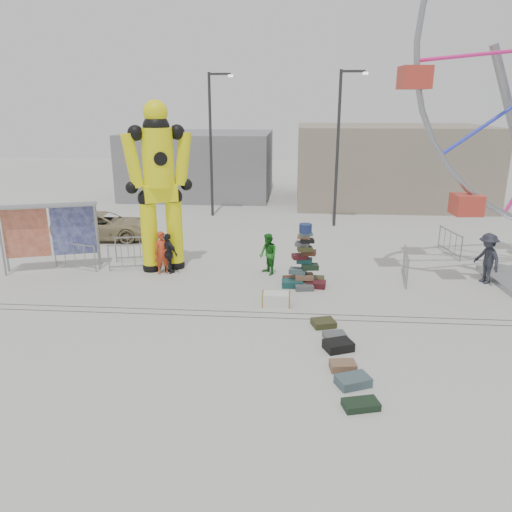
# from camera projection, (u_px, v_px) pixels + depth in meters

# --- Properties ---
(ground) EXTENTS (90.00, 90.00, 0.00)m
(ground) POSITION_uv_depth(u_px,v_px,m) (263.00, 326.00, 14.97)
(ground) COLOR #9E9E99
(ground) RESTS_ON ground
(track_line_near) EXTENTS (40.00, 0.04, 0.01)m
(track_line_near) POSITION_uv_depth(u_px,v_px,m) (264.00, 318.00, 15.54)
(track_line_near) COLOR #47443F
(track_line_near) RESTS_ON ground
(track_line_far) EXTENTS (40.00, 0.04, 0.01)m
(track_line_far) POSITION_uv_depth(u_px,v_px,m) (265.00, 313.00, 15.92)
(track_line_far) COLOR #47443F
(track_line_far) RESTS_ON ground
(building_right) EXTENTS (12.00, 8.00, 5.00)m
(building_right) POSITION_uv_depth(u_px,v_px,m) (390.00, 165.00, 32.75)
(building_right) COLOR gray
(building_right) RESTS_ON ground
(building_left) EXTENTS (10.00, 8.00, 4.40)m
(building_left) POSITION_uv_depth(u_px,v_px,m) (200.00, 164.00, 35.73)
(building_left) COLOR gray
(building_left) RESTS_ON ground
(lamp_post_right) EXTENTS (1.41, 0.25, 8.00)m
(lamp_post_right) POSITION_uv_depth(u_px,v_px,m) (340.00, 141.00, 25.79)
(lamp_post_right) COLOR #2D2D30
(lamp_post_right) RESTS_ON ground
(lamp_post_left) EXTENTS (1.41, 0.25, 8.00)m
(lamp_post_left) POSITION_uv_depth(u_px,v_px,m) (212.00, 138.00, 28.23)
(lamp_post_left) COLOR #2D2D30
(lamp_post_left) RESTS_ON ground
(suitcase_tower) EXTENTS (1.62, 1.45, 2.32)m
(suitcase_tower) POSITION_uv_depth(u_px,v_px,m) (304.00, 268.00, 18.14)
(suitcase_tower) COLOR #174645
(suitcase_tower) RESTS_ON ground
(crash_test_dummy) EXTENTS (2.60, 1.54, 6.74)m
(crash_test_dummy) POSITION_uv_depth(u_px,v_px,m) (159.00, 181.00, 19.04)
(crash_test_dummy) COLOR black
(crash_test_dummy) RESTS_ON ground
(banner_scaffold) EXTENTS (3.67, 1.74, 2.65)m
(banner_scaffold) POSITION_uv_depth(u_px,v_px,m) (49.00, 222.00, 19.38)
(banner_scaffold) COLOR gray
(banner_scaffold) RESTS_ON ground
(steamer_trunk) EXTENTS (0.92, 0.54, 0.43)m
(steamer_trunk) POSITION_uv_depth(u_px,v_px,m) (276.00, 299.00, 16.43)
(steamer_trunk) COLOR silver
(steamer_trunk) RESTS_ON ground
(row_case_0) EXTENTS (0.80, 0.73, 0.19)m
(row_case_0) POSITION_uv_depth(u_px,v_px,m) (323.00, 323.00, 14.96)
(row_case_0) COLOR #36381C
(row_case_0) RESTS_ON ground
(row_case_1) EXTENTS (0.71, 0.62, 0.18)m
(row_case_1) POSITION_uv_depth(u_px,v_px,m) (335.00, 336.00, 14.12)
(row_case_1) COLOR #515458
(row_case_1) RESTS_ON ground
(row_case_2) EXTENTS (0.90, 0.80, 0.25)m
(row_case_2) POSITION_uv_depth(u_px,v_px,m) (338.00, 345.00, 13.51)
(row_case_2) COLOR black
(row_case_2) RESTS_ON ground
(row_case_3) EXTENTS (0.69, 0.52, 0.21)m
(row_case_3) POSITION_uv_depth(u_px,v_px,m) (343.00, 366.00, 12.50)
(row_case_3) COLOR brown
(row_case_3) RESTS_ON ground
(row_case_4) EXTENTS (0.93, 0.80, 0.23)m
(row_case_4) POSITION_uv_depth(u_px,v_px,m) (353.00, 381.00, 11.81)
(row_case_4) COLOR #41575D
(row_case_4) RESTS_ON ground
(row_case_5) EXTENTS (0.87, 0.63, 0.17)m
(row_case_5) POSITION_uv_depth(u_px,v_px,m) (361.00, 405.00, 10.94)
(row_case_5) COLOR black
(row_case_5) RESTS_ON ground
(barricade_dummy_a) EXTENTS (1.94, 0.69, 1.10)m
(barricade_dummy_a) POSITION_uv_depth(u_px,v_px,m) (75.00, 256.00, 19.93)
(barricade_dummy_a) COLOR gray
(barricade_dummy_a) RESTS_ON ground
(barricade_dummy_b) EXTENTS (1.98, 0.52, 1.10)m
(barricade_dummy_b) POSITION_uv_depth(u_px,v_px,m) (140.00, 249.00, 20.93)
(barricade_dummy_b) COLOR gray
(barricade_dummy_b) RESTS_ON ground
(barricade_dummy_c) EXTENTS (1.97, 0.58, 1.10)m
(barricade_dummy_c) POSITION_uv_depth(u_px,v_px,m) (135.00, 257.00, 19.81)
(barricade_dummy_c) COLOR gray
(barricade_dummy_c) RESTS_ON ground
(barricade_wheel_front) EXTENTS (0.38, 1.99, 1.10)m
(barricade_wheel_front) POSITION_uv_depth(u_px,v_px,m) (406.00, 266.00, 18.69)
(barricade_wheel_front) COLOR gray
(barricade_wheel_front) RESTS_ON ground
(barricade_wheel_back) EXTENTS (0.48, 1.98, 1.10)m
(barricade_wheel_back) POSITION_uv_depth(u_px,v_px,m) (450.00, 243.00, 21.80)
(barricade_wheel_back) COLOR gray
(barricade_wheel_back) RESTS_ON ground
(pedestrian_red) EXTENTS (0.73, 0.63, 1.68)m
(pedestrian_red) POSITION_uv_depth(u_px,v_px,m) (163.00, 253.00, 19.34)
(pedestrian_red) COLOR #B33619
(pedestrian_red) RESTS_ON ground
(pedestrian_green) EXTENTS (0.93, 0.99, 1.62)m
(pedestrian_green) POSITION_uv_depth(u_px,v_px,m) (268.00, 254.00, 19.26)
(pedestrian_green) COLOR #1A6B1B
(pedestrian_green) RESTS_ON ground
(pedestrian_black) EXTENTS (1.00, 0.82, 1.60)m
(pedestrian_black) POSITION_uv_depth(u_px,v_px,m) (168.00, 253.00, 19.39)
(pedestrian_black) COLOR black
(pedestrian_black) RESTS_ON ground
(pedestrian_grey) EXTENTS (1.06, 1.38, 1.89)m
(pedestrian_grey) POSITION_uv_depth(u_px,v_px,m) (487.00, 258.00, 18.31)
(pedestrian_grey) COLOR #22242D
(pedestrian_grey) RESTS_ON ground
(parked_suv) EXTENTS (4.89, 2.55, 1.32)m
(parked_suv) POSITION_uv_depth(u_px,v_px,m) (104.00, 226.00, 24.33)
(parked_suv) COLOR #9A8A63
(parked_suv) RESTS_ON ground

